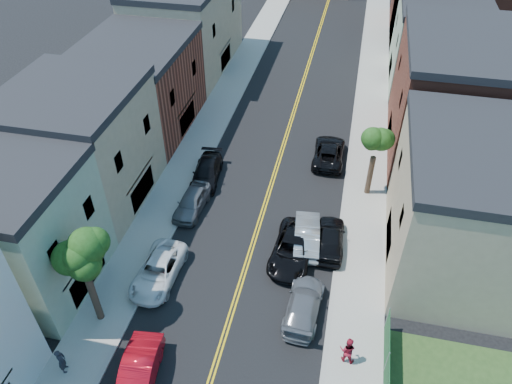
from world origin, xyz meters
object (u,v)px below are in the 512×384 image
Objects in this scene: black_car_left at (207,172)px; silver_car_right at (307,235)px; pedestrian_right at (348,350)px; grey_car_right at (304,305)px; pedestrian_left at (62,361)px; white_pickup at (158,271)px; black_car_right at (330,239)px; grey_car_left at (192,202)px; black_suv_lane at (293,249)px; dark_car_right_far at (329,152)px; red_sedan at (138,375)px.

black_car_left is 1.04× the size of silver_car_right.
pedestrian_right reaches higher than black_car_left.
pedestrian_left reaches higher than grey_car_right.
black_car_right is at bearing 27.37° from white_pickup.
pedestrian_left is (-2.73, -18.73, 0.30)m from black_car_left.
grey_car_left is 12.66m from grey_car_right.
white_pickup is 0.93× the size of black_suv_lane.
pedestrian_right is (12.82, -14.65, 0.35)m from black_car_left.
black_suv_lane is 3.05× the size of pedestrian_right.
silver_car_right is at bearing -7.30° from grey_car_left.
pedestrian_right is (12.82, -10.66, 0.32)m from grey_car_left.
pedestrian_right reaches higher than dark_car_right_far.
black_suv_lane is (8.50, 3.88, 0.06)m from white_pickup.
grey_car_left is 0.89× the size of black_car_left.
pedestrian_left is at bearing 31.31° from grey_car_right.
red_sedan is 4.44m from pedestrian_left.
white_pickup is at bearing -1.19° from grey_car_right.
dark_car_right_far reaches higher than white_pickup.
black_car_right is (11.00, -1.72, 0.03)m from grey_car_left.
grey_car_left reaches higher than dark_car_right_far.
grey_car_left is at bearing 91.06° from white_pickup.
white_pickup is at bearing -86.91° from grey_car_left.
black_suv_lane is at bearing -51.42° from pedestrian_right.
pedestrian_left reaches higher than black_car_left.
red_sedan reaches higher than silver_car_right.
black_car_right is 0.96× the size of silver_car_right.
silver_car_right is at bearing 86.53° from dark_car_right_far.
pedestrian_left is (-12.03, -13.04, 0.23)m from silver_car_right.
silver_car_right is (-0.64, 6.13, 0.08)m from grey_car_right.
silver_car_right is at bearing -81.34° from grey_car_right.
black_car_right is (1.06, 6.12, 0.08)m from grey_car_right.
red_sedan is 1.09× the size of grey_car_left.
silver_car_right is at bearing -65.57° from pedestrian_left.
white_pickup is at bearing 24.09° from black_car_right.
dark_car_right_far is 3.10× the size of pedestrian_left.
grey_car_right is (9.94, -11.83, -0.01)m from black_car_left.
black_car_left is (0.00, 3.99, -0.03)m from grey_car_left.
black_car_right is at bearing -70.25° from pedestrian_right.
grey_car_right is at bearing 31.65° from red_sedan.
black_suv_lane is 16.05m from pedestrian_left.
grey_car_left is at bearing -35.56° from grey_car_right.
grey_car_left is 2.57× the size of pedestrian_left.
grey_car_right is 2.68× the size of pedestrian_right.
pedestrian_right is at bearing 97.88° from dark_car_right_far.
white_pickup is 2.83× the size of pedestrian_right.
black_suv_lane reaches higher than grey_car_right.
white_pickup is 2.99× the size of pedestrian_left.
pedestrian_left reaches higher than red_sedan.
white_pickup is 11.15m from black_car_left.
black_car_right is at bearing -5.81° from grey_car_left.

